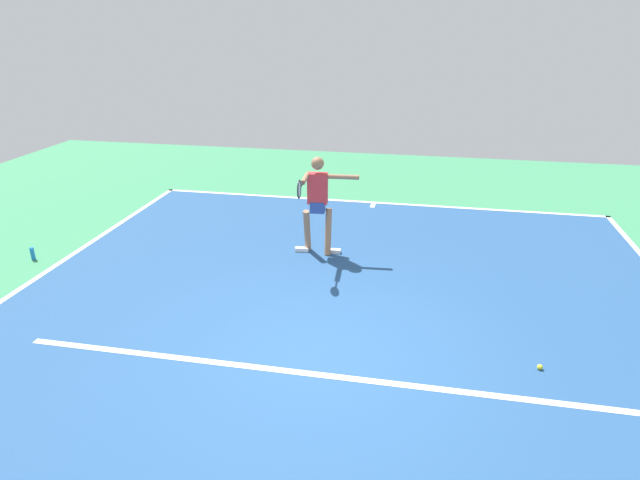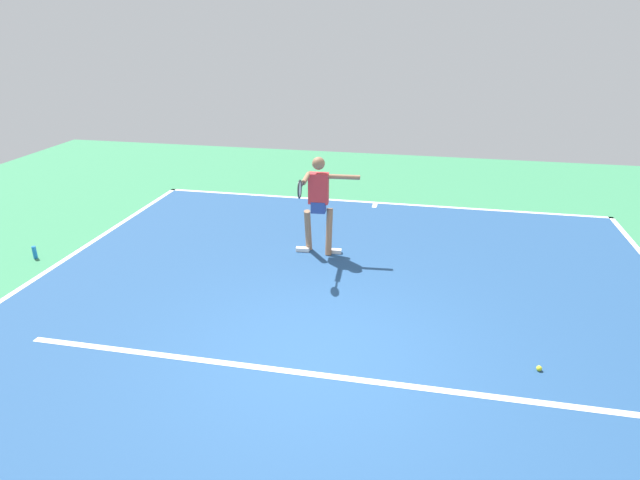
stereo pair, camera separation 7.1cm
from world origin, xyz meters
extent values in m
plane|color=#388456|center=(0.00, 0.00, 0.00)|extent=(21.77, 21.77, 0.00)
cube|color=navy|center=(0.00, 0.00, 0.00)|extent=(9.98, 12.37, 0.00)
cube|color=white|center=(0.00, -6.14, 0.00)|extent=(9.98, 0.10, 0.01)
cube|color=white|center=(0.00, 0.35, 0.00)|extent=(7.48, 0.10, 0.01)
cube|color=white|center=(0.00, -5.94, 0.00)|extent=(0.10, 0.30, 0.01)
cylinder|color=#9E7051|center=(0.51, -3.17, 0.40)|extent=(0.13, 0.32, 0.83)
cube|color=white|center=(0.41, -3.18, 0.04)|extent=(0.25, 0.12, 0.07)
cylinder|color=#9E7051|center=(0.89, -3.15, 0.40)|extent=(0.13, 0.32, 0.83)
cube|color=white|center=(0.99, -3.14, 0.04)|extent=(0.25, 0.12, 0.07)
cube|color=#2D4799|center=(0.70, -3.16, 0.86)|extent=(0.26, 0.22, 0.20)
cube|color=red|center=(0.70, -3.16, 1.19)|extent=(0.35, 0.20, 0.53)
sphere|color=#9E7051|center=(0.70, -3.16, 1.62)|extent=(0.22, 0.22, 0.22)
cylinder|color=#9E7051|center=(0.27, -3.19, 1.40)|extent=(0.54, 0.12, 0.08)
cylinder|color=#9E7051|center=(0.85, -2.88, 1.43)|extent=(0.12, 0.54, 0.08)
cylinder|color=black|center=(0.83, -2.51, 1.43)|extent=(0.04, 0.22, 0.03)
torus|color=black|center=(0.81, -2.26, 1.43)|extent=(0.04, 0.29, 0.29)
cylinder|color=silver|center=(0.81, -2.26, 1.43)|extent=(0.02, 0.25, 0.25)
sphere|color=yellow|center=(-2.57, -0.25, 0.03)|extent=(0.07, 0.07, 0.07)
cylinder|color=blue|center=(5.47, -1.90, 0.11)|extent=(0.07, 0.07, 0.22)
camera|label=1|loc=(-1.03, 5.50, 3.88)|focal=30.32mm
camera|label=2|loc=(-1.10, 5.49, 3.88)|focal=30.32mm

